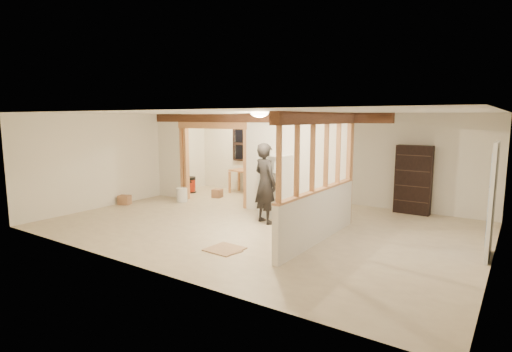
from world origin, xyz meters
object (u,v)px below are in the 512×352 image
Objects in this scene: refrigerator at (275,186)px; bookshelf at (413,180)px; woman at (265,183)px; shop_vac at (190,185)px; work_table at (248,182)px.

refrigerator is 0.87× the size of bookshelf.
bookshelf is at bearing -111.97° from woman.
shop_vac is (-3.90, 1.14, -0.49)m from refrigerator.
work_table is 0.69× the size of bookshelf.
work_table is at bearing -178.45° from bookshelf.
bookshelf is (2.58, 2.82, -0.06)m from woman.
refrigerator is at bearing -60.04° from woman.
shop_vac is (-1.62, -0.92, -0.11)m from work_table.
refrigerator reaches higher than shop_vac.
woman is at bearing -38.18° from work_table.
woman reaches higher than bookshelf.
refrigerator is 3.09m from work_table.
work_table is 4.98m from bookshelf.
refrigerator reaches higher than work_table.
work_table is at bearing 29.62° from shop_vac.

